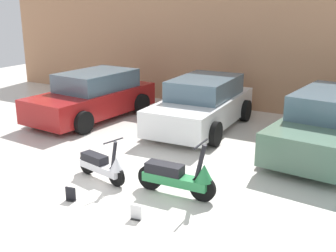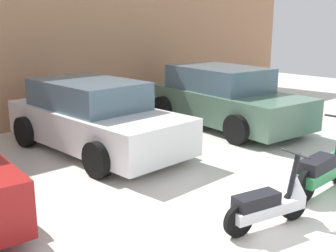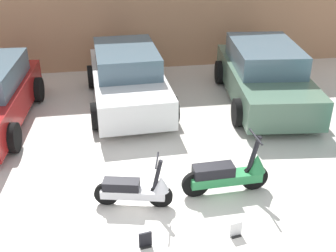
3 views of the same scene
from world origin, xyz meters
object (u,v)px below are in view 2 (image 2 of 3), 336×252
scooter_front_right (326,166)px  car_rear_right (223,98)px  scooter_front_left (272,202)px  car_rear_center (94,117)px

scooter_front_right → car_rear_right: (2.01, 3.78, 0.31)m
scooter_front_left → car_rear_center: car_rear_center is taller
scooter_front_right → car_rear_right: bearing=59.7°
scooter_front_left → scooter_front_right: scooter_front_right is taller
scooter_front_right → car_rear_right: car_rear_right is taller
scooter_front_left → car_rear_right: (3.67, 3.92, 0.37)m
scooter_front_left → car_rear_center: size_ratio=0.32×
scooter_front_left → scooter_front_right: 1.67m
car_rear_right → scooter_front_left: bearing=-37.2°
scooter_front_left → scooter_front_right: (1.66, 0.13, 0.06)m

